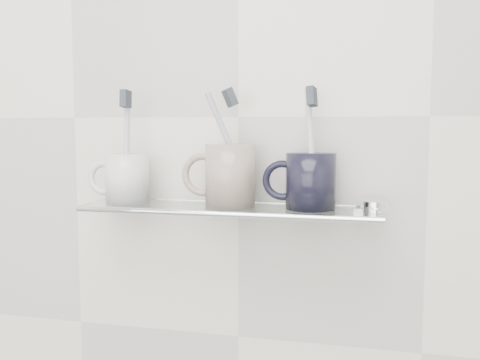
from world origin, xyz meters
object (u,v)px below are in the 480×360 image
(shelf_glass, at_px, (230,209))
(mug_left, at_px, (127,178))
(mug_right, at_px, (311,181))
(mug_center, at_px, (230,175))

(shelf_glass, bearing_deg, mug_left, 178.47)
(mug_left, xyz_separation_m, mug_right, (0.32, 0.00, 0.00))
(mug_left, bearing_deg, shelf_glass, -8.95)
(shelf_glass, bearing_deg, mug_right, 2.13)
(shelf_glass, xyz_separation_m, mug_left, (-0.19, 0.00, 0.05))
(mug_left, relative_size, mug_center, 0.82)
(mug_center, bearing_deg, shelf_glass, -98.27)
(mug_left, relative_size, mug_right, 0.94)
(shelf_glass, relative_size, mug_left, 5.87)
(mug_left, xyz_separation_m, mug_center, (0.19, 0.00, 0.01))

